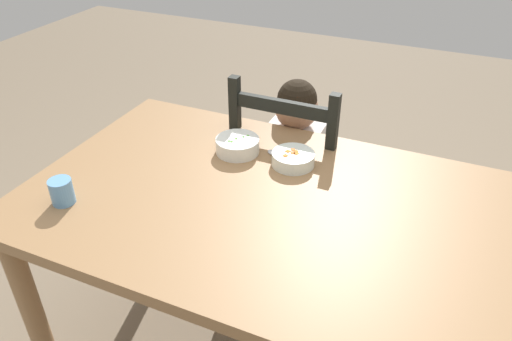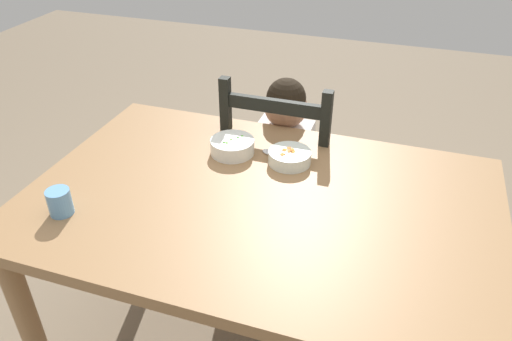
{
  "view_description": "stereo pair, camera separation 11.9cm",
  "coord_description": "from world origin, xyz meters",
  "px_view_note": "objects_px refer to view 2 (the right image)",
  "views": [
    {
      "loc": [
        0.49,
        -1.12,
        1.66
      ],
      "look_at": [
        -0.04,
        0.07,
        0.82
      ],
      "focal_mm": 34.59,
      "sensor_mm": 36.0,
      "label": 1
    },
    {
      "loc": [
        0.38,
        -1.17,
        1.66
      ],
      "look_at": [
        -0.04,
        0.07,
        0.82
      ],
      "focal_mm": 34.59,
      "sensor_mm": 36.0,
      "label": 2
    }
  ],
  "objects_px": {
    "bowl_of_carrots": "(290,157)",
    "drinking_cup": "(60,202)",
    "dining_chair": "(281,187)",
    "dining_table": "(260,223)",
    "bowl_of_peas": "(232,146)",
    "child_figure": "(282,155)",
    "spoon": "(272,154)"
  },
  "relations": [
    {
      "from": "child_figure",
      "to": "bowl_of_peas",
      "type": "bearing_deg",
      "value": -109.54
    },
    {
      "from": "child_figure",
      "to": "bowl_of_peas",
      "type": "distance_m",
      "value": 0.36
    },
    {
      "from": "bowl_of_carrots",
      "to": "spoon",
      "type": "xyz_separation_m",
      "value": [
        -0.07,
        0.03,
        -0.02
      ]
    },
    {
      "from": "dining_table",
      "to": "bowl_of_peas",
      "type": "height_order",
      "value": "bowl_of_peas"
    },
    {
      "from": "spoon",
      "to": "drinking_cup",
      "type": "height_order",
      "value": "drinking_cup"
    },
    {
      "from": "dining_table",
      "to": "drinking_cup",
      "type": "distance_m",
      "value": 0.6
    },
    {
      "from": "bowl_of_peas",
      "to": "spoon",
      "type": "bearing_deg",
      "value": 12.24
    },
    {
      "from": "child_figure",
      "to": "bowl_of_peas",
      "type": "height_order",
      "value": "child_figure"
    },
    {
      "from": "dining_table",
      "to": "bowl_of_peas",
      "type": "xyz_separation_m",
      "value": [
        -0.18,
        0.22,
        0.13
      ]
    },
    {
      "from": "bowl_of_peas",
      "to": "drinking_cup",
      "type": "height_order",
      "value": "drinking_cup"
    },
    {
      "from": "dining_chair",
      "to": "bowl_of_carrots",
      "type": "height_order",
      "value": "dining_chair"
    },
    {
      "from": "dining_chair",
      "to": "child_figure",
      "type": "bearing_deg",
      "value": -87.37
    },
    {
      "from": "spoon",
      "to": "bowl_of_carrots",
      "type": "bearing_deg",
      "value": -22.94
    },
    {
      "from": "dining_table",
      "to": "spoon",
      "type": "bearing_deg",
      "value": 98.59
    },
    {
      "from": "dining_table",
      "to": "child_figure",
      "type": "distance_m",
      "value": 0.52
    },
    {
      "from": "bowl_of_peas",
      "to": "spoon",
      "type": "relative_size",
      "value": 1.16
    },
    {
      "from": "dining_table",
      "to": "bowl_of_carrots",
      "type": "height_order",
      "value": "bowl_of_carrots"
    },
    {
      "from": "bowl_of_peas",
      "to": "dining_chair",
      "type": "bearing_deg",
      "value": 70.59
    },
    {
      "from": "drinking_cup",
      "to": "bowl_of_peas",
      "type": "bearing_deg",
      "value": 53.88
    },
    {
      "from": "child_figure",
      "to": "drinking_cup",
      "type": "relative_size",
      "value": 11.81
    },
    {
      "from": "dining_table",
      "to": "spoon",
      "type": "relative_size",
      "value": 10.85
    },
    {
      "from": "bowl_of_carrots",
      "to": "bowl_of_peas",
      "type": "bearing_deg",
      "value": -180.0
    },
    {
      "from": "dining_chair",
      "to": "bowl_of_peas",
      "type": "bearing_deg",
      "value": -109.41
    },
    {
      "from": "dining_chair",
      "to": "bowl_of_peas",
      "type": "height_order",
      "value": "dining_chair"
    },
    {
      "from": "child_figure",
      "to": "drinking_cup",
      "type": "bearing_deg",
      "value": -120.46
    },
    {
      "from": "dining_table",
      "to": "child_figure",
      "type": "bearing_deg",
      "value": 97.91
    },
    {
      "from": "dining_chair",
      "to": "dining_table",
      "type": "bearing_deg",
      "value": -82.11
    },
    {
      "from": "bowl_of_carrots",
      "to": "drinking_cup",
      "type": "xyz_separation_m",
      "value": [
        -0.56,
        -0.48,
        0.02
      ]
    },
    {
      "from": "dining_table",
      "to": "bowl_of_carrots",
      "type": "xyz_separation_m",
      "value": [
        0.03,
        0.22,
        0.12
      ]
    },
    {
      "from": "dining_chair",
      "to": "bowl_of_carrots",
      "type": "bearing_deg",
      "value": -70.57
    },
    {
      "from": "child_figure",
      "to": "bowl_of_carrots",
      "type": "distance_m",
      "value": 0.36
    },
    {
      "from": "bowl_of_carrots",
      "to": "spoon",
      "type": "height_order",
      "value": "bowl_of_carrots"
    }
  ]
}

